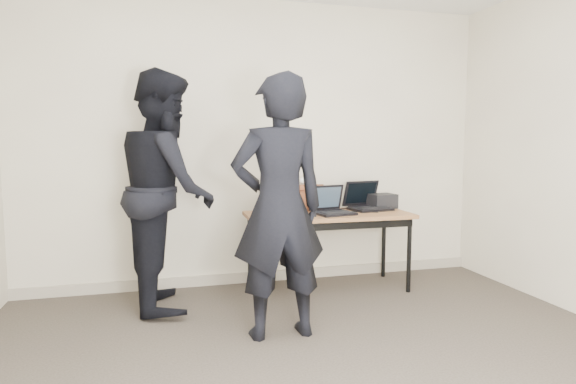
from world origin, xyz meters
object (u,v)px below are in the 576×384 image
object	(u,v)px
leather_satchel	(303,197)
equipment_box	(382,201)
laptop_beige	(281,209)
person_observer	(167,190)
desk	(329,220)
laptop_center	(332,207)
laptop_right	(367,203)
person_typist	(279,207)

from	to	relation	value
leather_satchel	equipment_box	bearing A→B (deg)	-5.89
laptop_beige	person_observer	distance (m)	1.01
desk	equipment_box	xyz separation A→B (m)	(0.63, 0.19, 0.13)
leather_satchel	person_observer	size ratio (longest dim) A/B	0.19
laptop_beige	leather_satchel	bearing A→B (deg)	34.38
laptop_center	laptop_right	xyz separation A→B (m)	(0.43, 0.18, 0.00)
desk	laptop_right	bearing A→B (deg)	18.40
equipment_box	person_typist	bearing A→B (deg)	-140.16
leather_satchel	equipment_box	xyz separation A→B (m)	(0.81, -0.04, -0.06)
laptop_center	leather_satchel	bearing A→B (deg)	114.43
laptop_center	leather_satchel	xyz separation A→B (m)	(-0.19, 0.27, 0.07)
laptop_center	laptop_right	world-z (taller)	laptop_right
equipment_box	person_observer	world-z (taller)	person_observer
laptop_beige	equipment_box	bearing A→B (deg)	5.66
desk	laptop_beige	size ratio (longest dim) A/B	4.23
desk	laptop_right	xyz separation A→B (m)	(0.44, 0.14, 0.12)
person_typist	laptop_center	bearing A→B (deg)	-132.09
equipment_box	person_typist	xyz separation A→B (m)	(-1.33, -1.11, 0.13)
equipment_box	leather_satchel	bearing A→B (deg)	177.48
person_typist	person_observer	bearing A→B (deg)	-52.77
person_typist	person_observer	world-z (taller)	person_observer
laptop_center	person_typist	size ratio (longest dim) A/B	0.21
desk	person_typist	world-z (taller)	person_typist
equipment_box	person_observer	bearing A→B (deg)	-173.65
laptop_center	equipment_box	bearing A→B (deg)	9.84
laptop_center	laptop_right	distance (m)	0.47
laptop_beige	leather_satchel	world-z (taller)	laptop_beige
laptop_right	equipment_box	bearing A→B (deg)	5.67
leather_satchel	desk	bearing A→B (deg)	-55.13
desk	equipment_box	size ratio (longest dim) A/B	6.22
equipment_box	desk	bearing A→B (deg)	-163.06
laptop_right	person_typist	xyz separation A→B (m)	(-1.14, -1.06, 0.14)
laptop_beige	person_typist	world-z (taller)	person_typist
desk	person_observer	bearing A→B (deg)	-177.65
equipment_box	person_observer	distance (m)	2.09
desk	laptop_center	xyz separation A→B (m)	(0.01, -0.04, 0.12)
laptop_right	person_observer	world-z (taller)	person_observer
laptop_beige	leather_satchel	xyz separation A→B (m)	(0.27, 0.21, 0.07)
leather_satchel	equipment_box	size ratio (longest dim) A/B	1.52
laptop_center	person_observer	bearing A→B (deg)	168.78
laptop_center	equipment_box	xyz separation A→B (m)	(0.62, 0.24, 0.01)
equipment_box	laptop_right	bearing A→B (deg)	-164.58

